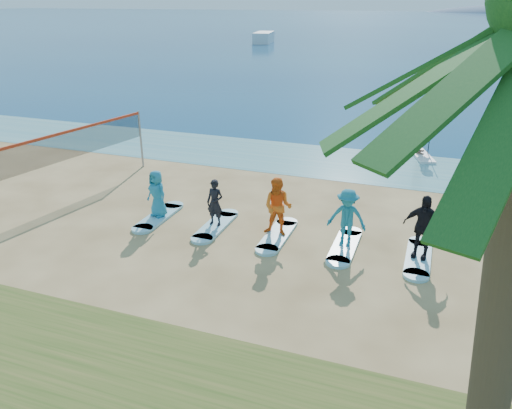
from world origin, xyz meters
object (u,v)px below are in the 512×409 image
(surfboard_2, at_px, (277,235))
(surfboard_4, at_px, (418,258))
(surfboard_0, at_px, (159,217))
(surfboard_3, at_px, (345,246))
(student_4, at_px, (423,227))
(paddleboarder, at_px, (422,134))
(student_2, at_px, (278,207))
(student_3, at_px, (347,218))
(boat_offshore_a, at_px, (264,43))
(volleyball_net, at_px, (54,150))
(student_0, at_px, (157,194))
(surfboard_1, at_px, (216,226))
(student_1, at_px, (215,203))
(paddleboard, at_px, (420,154))

(surfboard_2, xyz_separation_m, surfboard_4, (4.28, 0.00, 0.00))
(surfboard_0, relative_size, surfboard_3, 1.00)
(student_4, bearing_deg, paddleboarder, 103.97)
(surfboard_2, relative_size, student_2, 1.18)
(student_3, bearing_deg, boat_offshore_a, 111.54)
(surfboard_3, distance_m, surfboard_4, 2.14)
(volleyball_net, xyz_separation_m, student_0, (4.37, -0.30, -1.01))
(surfboard_1, height_order, student_1, student_1)
(volleyball_net, distance_m, surfboard_2, 8.85)
(student_4, bearing_deg, surfboard_0, -168.97)
(student_2, distance_m, surfboard_3, 2.35)
(surfboard_3, xyz_separation_m, student_4, (2.14, 0.00, 0.99))
(paddleboarder, distance_m, boat_offshore_a, 65.73)
(student_0, distance_m, student_1, 2.14)
(paddleboarder, relative_size, boat_offshore_a, 0.24)
(surfboard_4, bearing_deg, student_1, 180.00)
(student_1, bearing_deg, surfboard_3, 4.56)
(volleyball_net, bearing_deg, student_4, -1.35)
(student_0, relative_size, student_3, 0.90)
(paddleboarder, bearing_deg, surfboard_4, -178.62)
(paddleboard, distance_m, surfboard_4, 10.87)
(student_0, height_order, student_4, student_4)
(student_2, bearing_deg, paddleboard, 70.02)
(paddleboard, bearing_deg, student_0, -144.60)
(boat_offshore_a, relative_size, student_2, 4.04)
(boat_offshore_a, distance_m, surfboard_4, 75.85)
(student_3, bearing_deg, student_4, 0.40)
(paddleboarder, relative_size, surfboard_0, 0.83)
(surfboard_0, distance_m, student_3, 6.49)
(student_3, bearing_deg, volleyball_net, 178.78)
(student_3, bearing_deg, surfboard_4, 0.40)
(boat_offshore_a, xyz_separation_m, student_4, (29.20, -70.01, 1.04))
(surfboard_0, bearing_deg, surfboard_1, 0.00)
(surfboard_2, height_order, surfboard_4, same)
(surfboard_0, xyz_separation_m, student_4, (8.56, 0.00, 0.99))
(surfboard_2, bearing_deg, surfboard_1, 180.00)
(student_2, height_order, student_4, student_4)
(surfboard_4, bearing_deg, student_3, 180.00)
(paddleboarder, bearing_deg, surfboard_2, 159.52)
(surfboard_0, distance_m, student_2, 4.39)
(paddleboarder, height_order, surfboard_3, paddleboarder)
(volleyball_net, bearing_deg, student_1, -2.68)
(boat_offshore_a, bearing_deg, student_0, -84.42)
(surfboard_1, xyz_separation_m, student_4, (6.42, 0.00, 0.99))
(student_3, relative_size, surfboard_4, 0.81)
(paddleboarder, relative_size, student_1, 1.18)
(student_0, relative_size, student_1, 1.04)
(paddleboard, distance_m, boat_offshore_a, 65.73)
(paddleboarder, relative_size, student_3, 1.02)
(student_2, xyz_separation_m, surfboard_4, (4.28, 0.00, -0.98))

